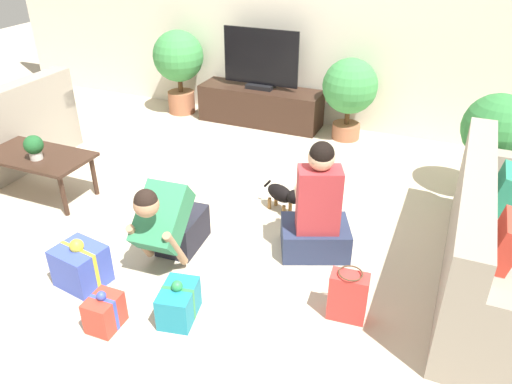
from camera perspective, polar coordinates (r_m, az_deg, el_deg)
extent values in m
plane|color=beige|center=(4.40, -6.75, -3.23)|extent=(16.00, 16.00, 0.00)
cube|color=silver|center=(6.20, 5.03, 19.58)|extent=(8.40, 0.06, 2.60)
cube|color=gray|center=(6.30, -23.13, 8.21)|extent=(0.87, 0.16, 0.64)
cube|color=gray|center=(3.91, 27.22, -7.33)|extent=(0.87, 2.06, 0.46)
cube|color=gray|center=(3.65, 23.67, -0.81)|extent=(0.20, 2.06, 0.42)
cube|color=gray|center=(4.69, 27.26, 0.13)|extent=(0.87, 0.16, 0.64)
cube|color=red|center=(3.40, 26.60, -5.06)|extent=(0.18, 0.34, 0.32)
cube|color=#288E6B|center=(4.01, 26.52, 0.26)|extent=(0.18, 0.34, 0.32)
cube|color=#382319|center=(5.01, -24.07, 3.85)|extent=(1.07, 0.53, 0.03)
cylinder|color=#382319|center=(4.66, -21.15, -0.39)|extent=(0.04, 0.04, 0.39)
cylinder|color=#382319|center=(5.55, -25.64, 3.49)|extent=(0.04, 0.04, 0.39)
cylinder|color=#382319|center=(4.91, -18.03, 1.79)|extent=(0.04, 0.04, 0.39)
cube|color=#382319|center=(6.33, 0.52, 9.83)|extent=(1.53, 0.45, 0.45)
cube|color=black|center=(6.25, 0.53, 12.01)|extent=(0.33, 0.20, 0.05)
cube|color=black|center=(6.15, 0.54, 15.18)|extent=(0.95, 0.03, 0.66)
cylinder|color=#A36042|center=(6.03, 10.22, 6.91)|extent=(0.32, 0.32, 0.18)
cylinder|color=brown|center=(5.96, 10.38, 8.53)|extent=(0.06, 0.06, 0.19)
sphere|color=#3D8E47|center=(5.84, 10.70, 11.81)|extent=(0.62, 0.62, 0.62)
cylinder|color=#A36042|center=(6.80, -8.49, 10.16)|extent=(0.35, 0.35, 0.28)
cylinder|color=brown|center=(6.73, -8.64, 12.06)|extent=(0.06, 0.06, 0.19)
sphere|color=#3D8E47|center=(6.63, -8.89, 15.10)|extent=(0.64, 0.64, 0.64)
cylinder|color=#4C4C51|center=(5.14, 24.49, 0.81)|extent=(0.24, 0.24, 0.24)
cylinder|color=brown|center=(5.05, 24.99, 2.93)|extent=(0.04, 0.04, 0.18)
sphere|color=#337F3D|center=(4.92, 25.85, 6.58)|extent=(0.61, 0.61, 0.61)
cube|color=#23232D|center=(4.03, -8.39, -4.31)|extent=(0.32, 0.46, 0.28)
cube|color=#338456|center=(3.67, -10.68, -2.81)|extent=(0.36, 0.52, 0.46)
sphere|color=tan|center=(3.43, -12.44, -1.43)|extent=(0.18, 0.18, 0.18)
sphere|color=black|center=(3.41, -12.49, -0.98)|extent=(0.16, 0.16, 0.16)
cylinder|color=tan|center=(3.76, -13.08, -5.52)|extent=(0.08, 0.27, 0.40)
cylinder|color=tan|center=(3.64, -9.15, -6.44)|extent=(0.08, 0.27, 0.40)
cube|color=#283351|center=(3.96, 6.73, -5.20)|extent=(0.63, 0.57, 0.24)
cube|color=#AD3338|center=(3.71, 7.16, -0.94)|extent=(0.37, 0.31, 0.51)
sphere|color=beige|center=(3.56, 7.49, 3.93)|extent=(0.19, 0.19, 0.19)
sphere|color=black|center=(3.54, 7.54, 4.36)|extent=(0.18, 0.18, 0.18)
cylinder|color=beige|center=(3.94, 8.63, -0.39)|extent=(0.15, 0.26, 0.06)
cylinder|color=beige|center=(3.91, 4.92, -0.39)|extent=(0.15, 0.26, 0.06)
ellipsoid|color=black|center=(4.42, 2.77, -0.13)|extent=(0.32, 0.24, 0.15)
sphere|color=black|center=(4.29, 4.41, -0.56)|extent=(0.13, 0.13, 0.13)
sphere|color=olive|center=(4.27, 4.89, -0.94)|extent=(0.06, 0.06, 0.06)
cylinder|color=black|center=(4.50, 1.31, 0.97)|extent=(0.09, 0.06, 0.09)
cylinder|color=olive|center=(4.40, 3.18, -2.19)|extent=(0.03, 0.03, 0.11)
cylinder|color=olive|center=(4.45, 3.93, -1.82)|extent=(0.03, 0.03, 0.11)
cylinder|color=olive|center=(4.51, 1.55, -1.28)|extent=(0.03, 0.03, 0.11)
cylinder|color=olive|center=(4.56, 2.30, -0.93)|extent=(0.03, 0.03, 0.11)
cube|color=teal|center=(3.39, -8.82, -12.43)|extent=(0.27, 0.35, 0.24)
cube|color=#2D934C|center=(3.39, -8.82, -12.43)|extent=(0.22, 0.07, 0.24)
sphere|color=#2D934C|center=(3.30, -9.01, -10.57)|extent=(0.07, 0.07, 0.07)
cube|color=#3D51BC|center=(3.81, -19.37, -7.97)|extent=(0.37, 0.34, 0.30)
cube|color=yellow|center=(3.81, -19.37, -7.97)|extent=(0.33, 0.08, 0.30)
sphere|color=yellow|center=(3.71, -19.82, -5.82)|extent=(0.10, 0.10, 0.10)
cube|color=red|center=(3.43, -16.92, -13.04)|extent=(0.19, 0.23, 0.23)
cube|color=#3D51BC|center=(3.43, -16.92, -13.04)|extent=(0.18, 0.03, 0.23)
sphere|color=#3D51BC|center=(3.34, -17.27, -11.27)|extent=(0.06, 0.06, 0.06)
cube|color=red|center=(3.37, 10.46, -11.66)|extent=(0.26, 0.16, 0.35)
torus|color=#4C3823|center=(3.25, 10.77, -9.10)|extent=(0.17, 0.17, 0.01)
cylinder|color=beige|center=(4.87, -23.84, 3.86)|extent=(0.11, 0.11, 0.07)
sphere|color=#1E5628|center=(4.83, -24.09, 4.96)|extent=(0.17, 0.17, 0.17)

